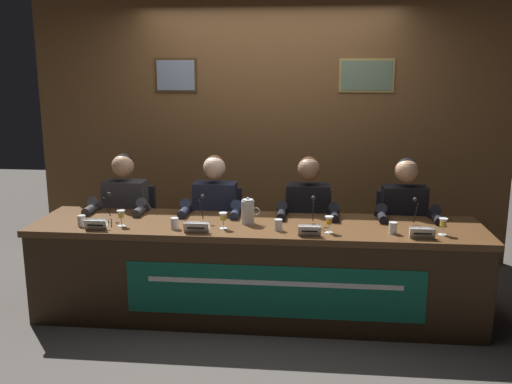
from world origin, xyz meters
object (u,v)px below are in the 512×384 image
Objects in this scene: nameplate_far_right at (422,233)px; juice_glass_far_right at (443,223)px; microphone_center_left at (201,215)px; chair_far_right at (399,246)px; microphone_far_left at (106,212)px; panelist_center_right at (308,218)px; juice_glass_center_left at (223,218)px; water_cup_center_right at (278,225)px; juice_glass_far_left at (121,215)px; nameplate_center_left at (196,227)px; conference_table at (255,257)px; chair_far_left at (132,237)px; microphone_center_right at (313,217)px; water_cup_far_right at (393,229)px; water_cup_center_left at (175,224)px; water_cup_far_left at (82,221)px; panelist_far_right at (405,221)px; nameplate_far_left at (96,225)px; water_pitcher_central at (248,212)px; nameplate_center_right at (309,231)px; chair_center_right at (307,243)px; panelist_far_left at (123,214)px; panelist_center_left at (214,216)px; juice_glass_center_right at (329,221)px; chair_center_left at (218,240)px.

nameplate_far_right is 1.43× the size of juice_glass_far_right.
chair_far_right is at bearing 21.30° from microphone_center_left.
panelist_center_right is (1.57, 0.42, -0.12)m from microphone_far_left.
juice_glass_center_left reaches higher than water_cup_center_right.
juice_glass_far_left is 0.67× the size of nameplate_center_left.
conference_table is 28.05× the size of juice_glass_center_left.
juice_glass_far_left is 1.00× the size of juice_glass_center_left.
chair_far_left is 1.78m from microphone_center_right.
nameplate_center_left is at bearing -175.16° from water_cup_far_right.
water_cup_center_left is at bearing -177.29° from water_cup_center_right.
panelist_center_right is 1.12m from juice_glass_far_right.
panelist_center_right reaches higher than chair_far_left.
water_cup_far_left and water_cup_center_left have the same top height.
chair_far_left is 2.41m from panelist_far_right.
juice_glass_far_left is 2.28m from panelist_far_right.
juice_glass_far_left is at bearing -76.48° from chair_far_left.
nameplate_far_left is 1.63m from microphone_center_right.
conference_table is at bearing -58.04° from water_pitcher_central.
water_cup_center_right is at bearing -150.51° from microphone_center_right.
chair_center_right is at bearing 91.12° from nameplate_center_right.
water_pitcher_central is (1.13, -0.38, 0.15)m from panelist_far_left.
panelist_center_left and panelist_center_right have the same top height.
juice_glass_center_right is at bearing 0.45° from water_cup_far_left.
water_cup_center_left is 0.07× the size of panelist_far_right.
microphone_far_left reaches higher than chair_far_left.
nameplate_center_right is 1.94× the size of water_cup_far_right.
chair_far_left reaches higher than water_cup_far_right.
panelist_far_left is at bearing 161.51° from water_pitcher_central.
panelist_center_right is at bearing 39.33° from nameplate_center_left.
water_cup_far_left is 0.07× the size of panelist_center_right.
panelist_far_right is at bearing 22.12° from conference_table.
nameplate_center_right is (0.41, -0.18, 0.28)m from conference_table.
microphone_far_left is (0.02, -0.42, 0.12)m from panelist_far_left.
nameplate_far_right is at bearing 1.64° from nameplate_center_right.
nameplate_far_right reaches higher than conference_table.
chair_center_right reaches higher than water_cup_center_right.
panelist_far_right reaches higher than chair_center_right.
water_cup_far_right is at bearing -40.99° from panelist_center_right.
chair_center_left is 0.88m from water_cup_center_left.
microphone_center_right is (1.45, 0.15, -0.01)m from juice_glass_far_left.
chair_far_right is at bearing 103.64° from juice_glass_far_right.
water_cup_far_left is 0.91m from microphone_center_left.
nameplate_far_left is at bearing -157.17° from panelist_center_right.
panelist_far_right is (1.01, 0.54, -0.09)m from water_cup_center_right.
chair_far_left is 1.60m from water_cup_center_right.
chair_center_right is 7.13× the size of juice_glass_center_right.
panelist_center_right is at bearing 91.46° from nameplate_center_right.
nameplate_far_right is (2.38, -0.22, -0.03)m from microphone_far_left.
juice_glass_far_left is at bearing -174.14° from microphone_center_right.
chair_far_left reaches higher than nameplate_center_right.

